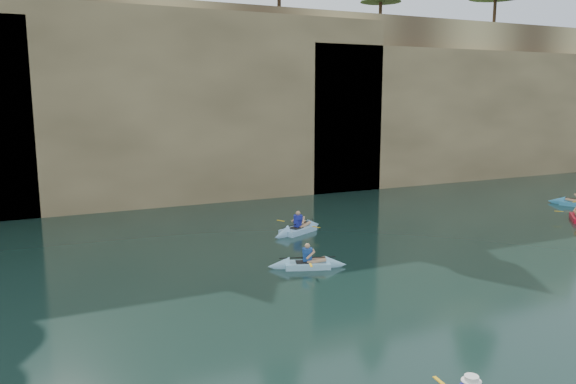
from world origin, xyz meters
name	(u,v)px	position (x,y,z in m)	size (l,w,h in m)	color
ground	(404,372)	(0.00, 0.00, 0.00)	(160.00, 160.00, 0.00)	black
cliff	(141,99)	(0.00, 30.00, 6.00)	(70.00, 16.00, 12.00)	tan
cliff_slab_center	(200,105)	(2.00, 22.60, 5.70)	(24.00, 2.40, 11.40)	#9A855D
cliff_slab_east	(462,113)	(22.00, 22.60, 4.92)	(26.00, 2.40, 9.84)	#9A855D
sea_cave_center	(99,182)	(-4.00, 21.95, 1.60)	(3.50, 1.00, 3.20)	black
sea_cave_east	(324,158)	(10.00, 21.95, 2.25)	(5.00, 1.00, 4.50)	black
kayaker_ltblue_near	(307,264)	(1.59, 7.96, 0.14)	(3.00, 2.19, 1.16)	#93D0F7
kayaker_ltblue_mid	(298,229)	(3.65, 12.90, 0.16)	(3.34, 2.28, 1.28)	#91C6F3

